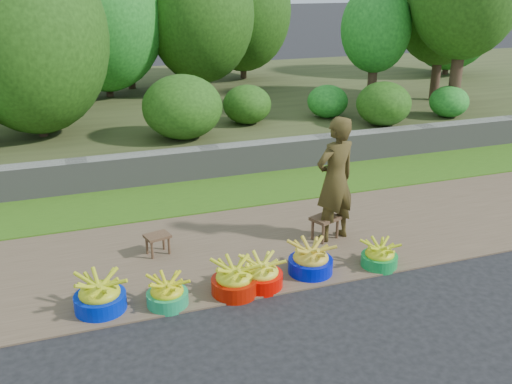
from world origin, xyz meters
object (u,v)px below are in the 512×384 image
object	(u,v)px
basin_c	(234,280)
basin_d	(261,274)
stool_left	(157,239)
vendor_woman	(335,179)
basin_f	(379,256)
basin_b	(167,293)
stool_right	(325,221)
basin_a	(100,296)
basin_e	(311,260)

from	to	relation	value
basin_c	basin_d	xyz separation A→B (m)	(0.33, 0.04, -0.01)
basin_d	stool_left	xyz separation A→B (m)	(-0.97, 1.18, 0.07)
vendor_woman	basin_f	bearing A→B (deg)	86.94
basin_d	basin_b	bearing A→B (deg)	-178.50
basin_f	vendor_woman	size ratio (longest dim) A/B	0.27
stool_right	basin_a	bearing A→B (deg)	-165.74
basin_b	basin_d	bearing A→B (deg)	1.50
basin_c	basin_e	size ratio (longest dim) A/B	0.98
basin_f	vendor_woman	world-z (taller)	vendor_woman
basin_b	stool_left	distance (m)	1.22
basin_b	basin_c	size ratio (longest dim) A/B	0.86
basin_f	basin_a	bearing A→B (deg)	177.59
basin_b	vendor_woman	world-z (taller)	vendor_woman
basin_a	stool_left	bearing A→B (deg)	52.76
basin_c	vendor_woman	world-z (taller)	vendor_woman
basin_a	stool_right	world-z (taller)	basin_a
basin_f	vendor_woman	distance (m)	1.16
basin_d	vendor_woman	distance (m)	1.74
basin_b	stool_right	world-z (taller)	stool_right
basin_e	basin_a	bearing A→B (deg)	179.76
basin_a	basin_d	distance (m)	1.79
stool_left	stool_right	xyz separation A→B (m)	(2.21, -0.30, 0.04)
basin_d	stool_left	distance (m)	1.53
stool_left	vendor_woman	bearing A→B (deg)	-7.77
basin_d	vendor_woman	world-z (taller)	vendor_woman
basin_b	basin_d	distance (m)	1.09
stool_left	basin_b	bearing A→B (deg)	-95.67
basin_c	vendor_woman	distance (m)	2.02
basin_d	vendor_woman	size ratio (longest dim) A/B	0.29
basin_a	basin_e	world-z (taller)	basin_a
basin_b	stool_right	size ratio (longest dim) A/B	1.03
basin_d	vendor_woman	bearing A→B (deg)	32.80
basin_c	stool_right	distance (m)	1.82
basin_b	basin_f	size ratio (longest dim) A/B	1.01
basin_c	basin_e	bearing A→B (deg)	7.75
basin_b	basin_f	distance (m)	2.63
basin_c	stool_left	distance (m)	1.38
basin_e	stool_left	world-z (taller)	basin_e
basin_c	basin_f	xyz separation A→B (m)	(1.86, 0.01, -0.03)
basin_f	stool_left	xyz separation A→B (m)	(-2.51, 1.21, 0.08)
basin_e	stool_right	xyz separation A→B (m)	(0.57, 0.78, 0.10)
basin_c	stool_left	xyz separation A→B (m)	(-0.64, 1.22, 0.06)
basin_e	vendor_woman	bearing A→B (deg)	48.48
basin_c	basin_f	size ratio (longest dim) A/B	1.18
basin_e	basin_b	bearing A→B (deg)	-175.80
basin_f	basin_d	bearing A→B (deg)	178.92
basin_a	basin_d	bearing A→B (deg)	-3.55
basin_c	stool_right	bearing A→B (deg)	30.26
basin_a	basin_f	xyz separation A→B (m)	(3.32, -0.14, -0.03)
basin_e	vendor_woman	distance (m)	1.23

